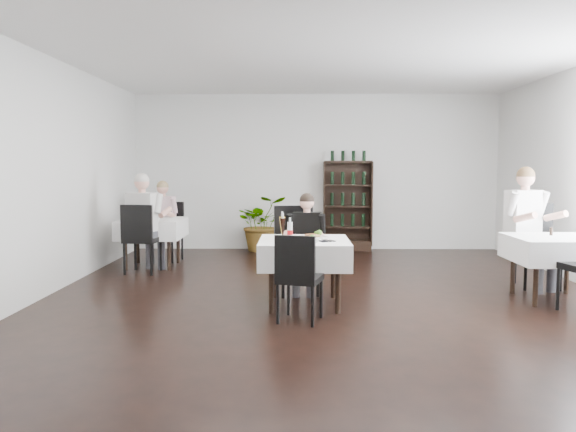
# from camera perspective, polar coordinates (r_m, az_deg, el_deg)

# --- Properties ---
(room_shell) EXTENTS (9.00, 9.00, 9.00)m
(room_shell) POSITION_cam_1_polar(r_m,az_deg,el_deg) (6.43, 4.35, 4.05)
(room_shell) COLOR black
(room_shell) RESTS_ON ground
(wine_shelf) EXTENTS (0.90, 0.28, 1.75)m
(wine_shelf) POSITION_cam_1_polar(r_m,az_deg,el_deg) (10.81, 6.07, 0.96)
(wine_shelf) COLOR black
(wine_shelf) RESTS_ON ground
(main_table) EXTENTS (1.03, 1.03, 0.77)m
(main_table) POSITION_cam_1_polar(r_m,az_deg,el_deg) (6.49, 1.65, -3.72)
(main_table) COLOR black
(main_table) RESTS_ON ground
(left_table) EXTENTS (0.98, 0.98, 0.77)m
(left_table) POSITION_cam_1_polar(r_m,az_deg,el_deg) (9.26, -13.62, -1.23)
(left_table) COLOR black
(left_table) RESTS_ON ground
(right_table) EXTENTS (0.98, 0.98, 0.77)m
(right_table) POSITION_cam_1_polar(r_m,az_deg,el_deg) (7.47, 25.34, -3.06)
(right_table) COLOR black
(right_table) RESTS_ON ground
(potted_tree) EXTENTS (1.13, 1.04, 1.06)m
(potted_tree) POSITION_cam_1_polar(r_m,az_deg,el_deg) (10.69, -2.66, -0.76)
(potted_tree) COLOR #2A6121
(potted_tree) RESTS_ON ground
(main_chair_far) EXTENTS (0.60, 0.60, 1.11)m
(main_chair_far) POSITION_cam_1_polar(r_m,az_deg,el_deg) (7.18, 0.77, -2.79)
(main_chair_far) COLOR black
(main_chair_far) RESTS_ON ground
(main_chair_near) EXTENTS (0.52, 0.53, 0.92)m
(main_chair_near) POSITION_cam_1_polar(r_m,az_deg,el_deg) (5.78, 1.01, -5.77)
(main_chair_near) COLOR black
(main_chair_near) RESTS_ON ground
(left_chair_far) EXTENTS (0.55, 0.55, 1.00)m
(left_chair_far) POSITION_cam_1_polar(r_m,az_deg,el_deg) (9.84, -12.06, -1.11)
(left_chair_far) COLOR black
(left_chair_far) RESTS_ON ground
(left_chair_near) EXTENTS (0.53, 0.53, 1.05)m
(left_chair_near) POSITION_cam_1_polar(r_m,az_deg,el_deg) (8.69, -14.78, -1.80)
(left_chair_near) COLOR black
(left_chair_near) RESTS_ON ground
(right_chair_far) EXTENTS (0.55, 0.55, 1.12)m
(right_chair_far) POSITION_cam_1_polar(r_m,az_deg,el_deg) (8.25, 23.89, -2.16)
(right_chair_far) COLOR black
(right_chair_far) RESTS_ON ground
(diner_main) EXTENTS (0.51, 0.53, 1.28)m
(diner_main) POSITION_cam_1_polar(r_m,az_deg,el_deg) (7.11, 1.85, -1.98)
(diner_main) COLOR #414249
(diner_main) RESTS_ON ground
(diner_left_far) EXTENTS (0.55, 0.57, 1.37)m
(diner_left_far) POSITION_cam_1_polar(r_m,az_deg,el_deg) (9.71, -12.72, 0.12)
(diner_left_far) COLOR #414249
(diner_left_far) RESTS_ON ground
(diner_left_near) EXTENTS (0.63, 0.67, 1.51)m
(diner_left_near) POSITION_cam_1_polar(r_m,az_deg,el_deg) (8.74, -14.32, 0.09)
(diner_left_near) COLOR #414249
(diner_left_near) RESTS_ON ground
(diner_right_far) EXTENTS (0.71, 0.75, 1.61)m
(diner_right_far) POSITION_cam_1_polar(r_m,az_deg,el_deg) (8.04, 23.25, -0.19)
(diner_right_far) COLOR #414249
(diner_right_far) RESTS_ON ground
(plate_far) EXTENTS (0.35, 0.35, 0.09)m
(plate_far) POSITION_cam_1_polar(r_m,az_deg,el_deg) (6.65, 2.67, -2.05)
(plate_far) COLOR white
(plate_far) RESTS_ON main_table
(plate_near) EXTENTS (0.28, 0.28, 0.08)m
(plate_near) POSITION_cam_1_polar(r_m,az_deg,el_deg) (6.30, 2.02, -2.47)
(plate_near) COLOR white
(plate_near) RESTS_ON main_table
(pilsner_dark) EXTENTS (0.07, 0.07, 0.31)m
(pilsner_dark) POSITION_cam_1_polar(r_m,az_deg,el_deg) (6.45, -0.52, -1.30)
(pilsner_dark) COLOR black
(pilsner_dark) RESTS_ON main_table
(pilsner_lager) EXTENTS (0.07, 0.07, 0.32)m
(pilsner_lager) POSITION_cam_1_polar(r_m,az_deg,el_deg) (6.59, -0.60, -1.15)
(pilsner_lager) COLOR gold
(pilsner_lager) RESTS_ON main_table
(coke_bottle) EXTENTS (0.07, 0.07, 0.26)m
(coke_bottle) POSITION_cam_1_polar(r_m,az_deg,el_deg) (6.42, 0.20, -1.53)
(coke_bottle) COLOR silver
(coke_bottle) RESTS_ON main_table
(napkin_cutlery) EXTENTS (0.20, 0.18, 0.02)m
(napkin_cutlery) POSITION_cam_1_polar(r_m,az_deg,el_deg) (6.34, 3.96, -2.53)
(napkin_cutlery) COLOR black
(napkin_cutlery) RESTS_ON main_table
(pepper_mill) EXTENTS (0.04, 0.04, 0.10)m
(pepper_mill) POSITION_cam_1_polar(r_m,az_deg,el_deg) (7.59, 25.17, -1.42)
(pepper_mill) COLOR black
(pepper_mill) RESTS_ON right_table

